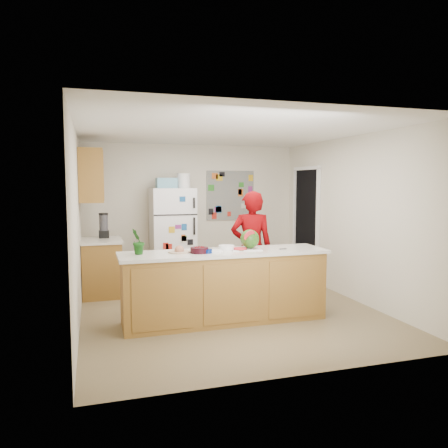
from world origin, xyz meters
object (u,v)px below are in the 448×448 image
object	(u,v)px
watermelon	(250,239)
cherry_bowl	(199,250)
person	(251,248)
refrigerator	(172,236)

from	to	relation	value
watermelon	cherry_bowl	world-z (taller)	watermelon
person	watermelon	world-z (taller)	person
refrigerator	cherry_bowl	world-z (taller)	refrigerator
refrigerator	watermelon	world-z (taller)	refrigerator
refrigerator	person	size ratio (longest dim) A/B	1.02
person	watermelon	bearing A→B (deg)	82.28
person	watermelon	xyz separation A→B (m)	(-0.25, -0.60, 0.22)
refrigerator	person	world-z (taller)	refrigerator
refrigerator	cherry_bowl	distance (m)	2.44
watermelon	cherry_bowl	size ratio (longest dim) A/B	1.12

